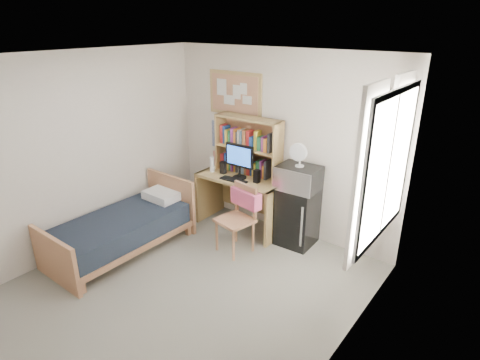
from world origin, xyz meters
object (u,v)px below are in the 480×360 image
Objects in this scene: bulletin_board at (235,94)px; speaker_left at (223,168)px; desk_chair at (235,220)px; mini_fridge at (297,216)px; speaker_right at (257,176)px; desk at (242,202)px; bed at (121,234)px; microwave at (299,178)px; monitor at (240,162)px; desk_fan at (300,156)px.

bulletin_board is 5.11× the size of speaker_left.
desk_chair reaches higher than mini_fridge.
desk_chair is 0.71m from speaker_right.
bulletin_board is at bearing 138.35° from desk_chair.
desk_chair reaches higher than desk.
speaker_right is at bearing 52.27° from bed.
bed is at bearing -105.00° from bulletin_board.
speaker_left is (0.58, 1.47, 0.65)m from bed.
bed is at bearing -140.22° from microwave.
speaker_left reaches higher than desk.
microwave is (0.90, 0.06, 0.58)m from desk.
bed is at bearing -121.47° from monitor.
speaker_right is at bearing -171.35° from microwave.
bulletin_board is 1.73× the size of microwave.
desk_chair is 0.88m from monitor.
monitor is 2.67× the size of speaker_left.
bulletin_board is 1.91× the size of monitor.
desk is 2.63× the size of monitor.
monitor is at bearing -174.68° from desk_fan.
bed is 9.73× the size of speaker_right.
desk is 1.26m from desk_fan.
microwave is at bearing 2.95° from desk.
monitor is at bearing 60.04° from bed.
bed is 3.34× the size of microwave.
monitor is at bearing -45.81° from bulletin_board.
speaker_left is 1.26m from desk_fan.
speaker_left is at bearing -168.69° from desk.
microwave is at bearing -90.00° from mini_fridge.
speaker_right is at bearing 0.00° from speaker_left.
desk_chair is 0.52× the size of bed.
desk_fan is at bearing 6.75° from monitor.
speaker_right is (0.68, -0.38, -1.02)m from bulletin_board.
monitor is 2.64× the size of speaker_right.
monitor is (-0.35, 0.56, 0.59)m from desk_chair.
desk is 0.65m from monitor.
desk is 0.71× the size of bed.
desk_chair is at bearing -131.40° from microwave.
speaker_right reaches higher than bed.
speaker_right is 0.64× the size of desk_fan.
monitor is at bearing -173.42° from mini_fridge.
desk_fan is (1.20, 0.12, 0.39)m from speaker_left.
desk_chair is 1.55m from bed.
bulletin_board is 1.88m from desk_chair.
mini_fridge is at bearing 8.01° from monitor.
desk_chair is 1.13× the size of mini_fridge.
desk_fan is (0.55, 0.68, 0.82)m from desk_chair.
desk_fan reaches higher than mini_fridge.
bulletin_board is at bearing 75.68° from bed.
bulletin_board is 1.45m from desk_fan.
mini_fridge is 1.69× the size of monitor.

